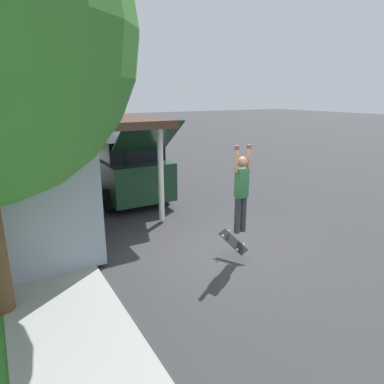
# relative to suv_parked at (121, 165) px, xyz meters

# --- Properties ---
(ground_plane) EXTENTS (120.00, 120.00, 0.00)m
(ground_plane) POSITION_rel_suv_parked_xyz_m (0.33, -5.59, -1.16)
(ground_plane) COLOR #333335
(sidewalk) EXTENTS (1.80, 80.00, 0.10)m
(sidewalk) POSITION_rel_suv_parked_xyz_m (-3.27, 0.41, -1.11)
(sidewalk) COLOR #9E9E99
(sidewalk) RESTS_ON ground_plane
(suv_parked) EXTENTS (2.19, 5.58, 2.92)m
(suv_parked) POSITION_rel_suv_parked_xyz_m (0.00, 0.00, 0.00)
(suv_parked) COLOR #193823
(suv_parked) RESTS_ON ground_plane
(car_down_street) EXTENTS (1.90, 4.01, 1.34)m
(car_down_street) POSITION_rel_suv_parked_xyz_m (0.92, 14.35, -0.51)
(car_down_street) COLOR maroon
(car_down_street) RESTS_ON ground_plane
(skateboarder) EXTENTS (0.41, 0.23, 1.97)m
(skateboarder) POSITION_rel_suv_parked_xyz_m (0.63, -6.14, 0.47)
(skateboarder) COLOR #38383D
(skateboarder) RESTS_ON ground_plane
(skateboard) EXTENTS (0.34, 0.72, 0.41)m
(skateboard) POSITION_rel_suv_parked_xyz_m (0.49, -6.08, -0.77)
(skateboard) COLOR black
(skateboard) RESTS_ON ground_plane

